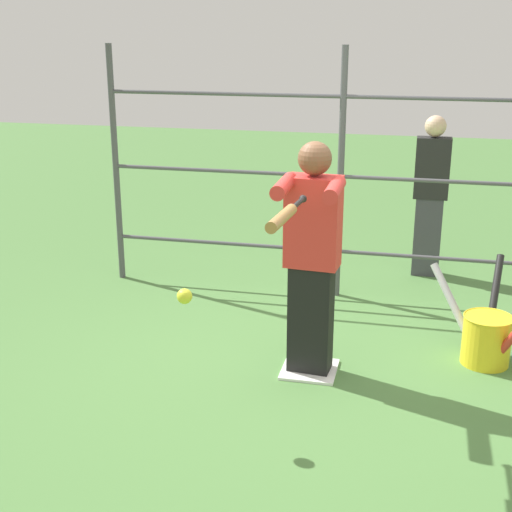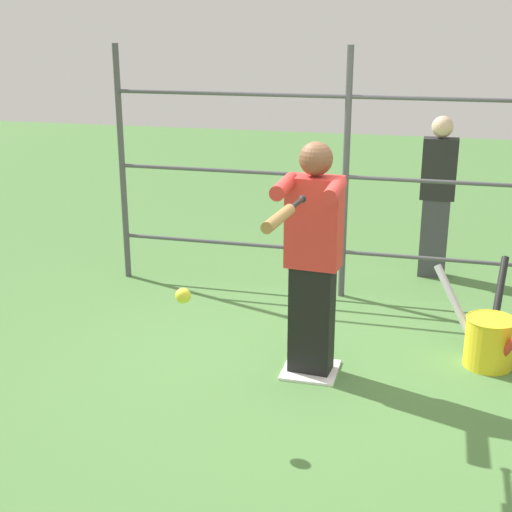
{
  "view_description": "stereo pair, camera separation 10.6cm",
  "coord_description": "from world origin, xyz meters",
  "views": [
    {
      "loc": [
        -0.7,
        4.73,
        2.45
      ],
      "look_at": [
        0.33,
        0.35,
        0.98
      ],
      "focal_mm": 50.0,
      "sensor_mm": 36.0,
      "label": 1
    },
    {
      "loc": [
        -0.8,
        4.7,
        2.45
      ],
      "look_at": [
        0.33,
        0.35,
        0.98
      ],
      "focal_mm": 50.0,
      "sensor_mm": 36.0,
      "label": 2
    }
  ],
  "objects": [
    {
      "name": "fence_backstop",
      "position": [
        0.0,
        -1.6,
        1.14
      ],
      "size": [
        4.42,
        0.06,
        2.28
      ],
      "color": "#4C4C51",
      "rests_on": "ground"
    },
    {
      "name": "ground_plane",
      "position": [
        0.0,
        0.0,
        0.0
      ],
      "size": [
        24.0,
        24.0,
        0.0
      ],
      "primitive_type": "plane",
      "color": "#4C7A3D"
    },
    {
      "name": "baseball_bat_swinging",
      "position": [
        0.02,
        0.94,
        1.43
      ],
      "size": [
        0.09,
        0.82,
        0.09
      ],
      "color": "black"
    },
    {
      "name": "bat_bucket",
      "position": [
        -1.27,
        -0.44,
        0.22
      ],
      "size": [
        0.83,
        1.08,
        0.78
      ],
      "color": "yellow",
      "rests_on": "ground"
    },
    {
      "name": "bystander_behind_fence",
      "position": [
        -0.81,
        -2.4,
        0.84
      ],
      "size": [
        0.33,
        0.21,
        1.61
      ],
      "color": "#3F3F47",
      "rests_on": "ground"
    },
    {
      "name": "softball_in_flight",
      "position": [
        0.65,
        0.88,
        0.87
      ],
      "size": [
        0.1,
        0.1,
        0.1
      ],
      "color": "yellow"
    },
    {
      "name": "home_plate",
      "position": [
        0.0,
        0.0,
        0.01
      ],
      "size": [
        0.4,
        0.4,
        0.02
      ],
      "color": "white",
      "rests_on": "ground"
    },
    {
      "name": "batter",
      "position": [
        0.0,
        0.02,
        0.92
      ],
      "size": [
        0.44,
        0.59,
        1.7
      ],
      "color": "black",
      "rests_on": "ground"
    }
  ]
}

